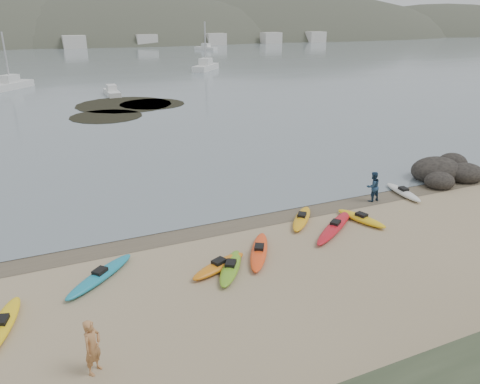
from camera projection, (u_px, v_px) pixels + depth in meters
name	position (u px, v px, depth m)	size (l,w,h in m)	color
ground	(240.00, 219.00, 24.37)	(600.00, 600.00, 0.00)	tan
wet_sand	(242.00, 221.00, 24.11)	(60.00, 60.00, 0.00)	brown
water	(34.00, 33.00, 280.03)	(1200.00, 1200.00, 0.00)	slate
kayaks	(262.00, 243.00, 21.37)	(22.66, 7.65, 0.34)	yellow
person_west	(93.00, 347.00, 13.61)	(0.65, 0.43, 1.78)	#BD7F4B
person_east	(373.00, 187.00, 26.43)	(0.85, 0.66, 1.75)	navy
rock_cluster	(445.00, 175.00, 30.39)	(5.19, 3.80, 1.71)	black
kelp_mats	(127.00, 107.00, 54.00)	(13.83, 15.49, 0.04)	black
moored_boats	(59.00, 68.00, 89.48)	(94.03, 83.49, 1.32)	silver
far_hills	(142.00, 77.00, 210.49)	(550.00, 135.00, 80.00)	#384235
far_town	(70.00, 42.00, 149.55)	(199.00, 5.00, 4.00)	beige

